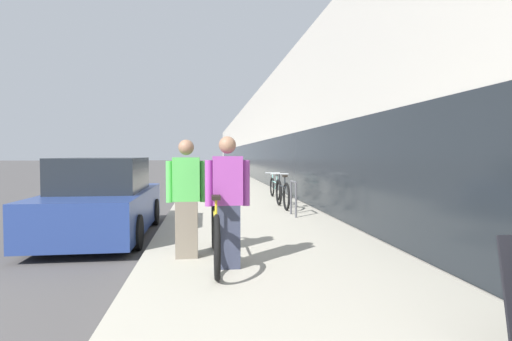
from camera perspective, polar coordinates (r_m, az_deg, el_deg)
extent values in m
cube|color=#A39E8E|center=(24.49, -4.94, -1.34)|extent=(3.88, 70.00, 0.14)
cube|color=#BCB7AD|center=(33.41, 6.56, 4.02)|extent=(10.00, 70.00, 5.26)
cube|color=#1E2328|center=(32.57, -1.96, 1.65)|extent=(0.10, 63.00, 2.20)
torus|color=black|center=(6.37, -6.05, -7.58)|extent=(0.06, 0.78, 0.78)
torus|color=black|center=(4.80, -5.61, -10.86)|extent=(0.06, 0.78, 0.78)
cylinder|color=yellow|center=(5.54, -5.87, -6.59)|extent=(0.04, 1.36, 0.04)
cylinder|color=yellow|center=(5.25, -5.78, -8.33)|extent=(0.04, 0.81, 0.36)
cylinder|color=yellow|center=(5.01, -5.73, -5.68)|extent=(0.03, 0.03, 0.32)
cube|color=black|center=(4.99, -5.74, -3.85)|extent=(0.11, 0.22, 0.05)
cylinder|color=yellow|center=(6.19, -6.04, -4.08)|extent=(0.03, 0.03, 0.34)
cylinder|color=silver|center=(6.17, -6.04, -2.51)|extent=(0.52, 0.03, 0.03)
cube|color=#33384C|center=(5.30, -4.07, -9.33)|extent=(0.32, 0.23, 0.83)
cube|color=#933D93|center=(5.21, -4.09, -1.44)|extent=(0.39, 0.23, 0.63)
cylinder|color=#933D93|center=(5.20, -6.77, -1.82)|extent=(0.10, 0.10, 0.60)
cylinder|color=#933D93|center=(5.23, -1.43, -1.78)|extent=(0.10, 0.10, 0.60)
sphere|color=#936B51|center=(5.20, -4.11, 3.66)|extent=(0.23, 0.23, 0.23)
cube|color=#756B5B|center=(5.88, -9.87, -8.25)|extent=(0.31, 0.23, 0.82)
cube|color=#4CB74C|center=(5.80, -9.92, -1.24)|extent=(0.38, 0.23, 0.62)
cylinder|color=#4CB74C|center=(5.81, -12.27, -1.57)|extent=(0.10, 0.10, 0.59)
cylinder|color=#4CB74C|center=(5.79, -7.55, -1.55)|extent=(0.10, 0.10, 0.59)
sphere|color=#936B51|center=(5.79, -9.95, 3.28)|extent=(0.22, 0.22, 0.22)
cylinder|color=#4C4C51|center=(9.43, 5.74, -4.24)|extent=(0.05, 0.05, 0.82)
cylinder|color=#4C4C51|center=(9.96, 5.02, -3.88)|extent=(0.05, 0.05, 0.82)
cylinder|color=#4C4C51|center=(9.66, 5.38, -1.64)|extent=(0.05, 0.55, 0.05)
torus|color=black|center=(11.64, 3.28, -3.17)|extent=(0.06, 0.74, 0.74)
torus|color=black|center=(10.59, 4.35, -3.72)|extent=(0.06, 0.74, 0.74)
cylinder|color=black|center=(11.09, 3.79, -2.28)|extent=(0.04, 0.92, 0.04)
cylinder|color=black|center=(10.89, 4.01, -2.92)|extent=(0.04, 0.56, 0.34)
cylinder|color=black|center=(10.74, 4.15, -1.61)|extent=(0.03, 0.03, 0.31)
cube|color=black|center=(10.73, 4.15, -0.79)|extent=(0.11, 0.22, 0.05)
cylinder|color=black|center=(11.53, 3.36, -1.30)|extent=(0.03, 0.03, 0.32)
cylinder|color=silver|center=(11.52, 3.36, -0.49)|extent=(0.52, 0.03, 0.03)
torus|color=black|center=(14.11, 2.32, -2.35)|extent=(0.06, 0.68, 0.68)
torus|color=black|center=(12.99, 3.17, -2.75)|extent=(0.06, 0.68, 0.68)
cylinder|color=#7AD1C6|center=(13.54, 2.73, -1.68)|extent=(0.04, 0.97, 0.04)
cylinder|color=#7AD1C6|center=(13.32, 2.90, -2.16)|extent=(0.04, 0.59, 0.31)
cylinder|color=#7AD1C6|center=(13.17, 3.01, -1.18)|extent=(0.03, 0.03, 0.28)
cube|color=black|center=(13.16, 3.01, -0.57)|extent=(0.11, 0.22, 0.05)
cylinder|color=#7AD1C6|center=(14.00, 2.39, -0.94)|extent=(0.03, 0.03, 0.30)
cylinder|color=silver|center=(13.99, 2.39, -0.33)|extent=(0.52, 0.03, 0.03)
cube|color=navy|center=(8.43, -21.06, -5.30)|extent=(1.76, 4.03, 0.75)
cube|color=#1E2328|center=(8.37, -21.13, -0.53)|extent=(1.51, 2.02, 0.65)
cylinder|color=black|center=(9.83, -23.99, -5.61)|extent=(0.22, 0.60, 0.60)
cylinder|color=black|center=(9.49, -14.50, -5.76)|extent=(0.22, 0.60, 0.60)
cylinder|color=black|center=(7.57, -29.30, -8.02)|extent=(0.22, 0.60, 0.60)
cylinder|color=black|center=(7.13, -16.95, -8.46)|extent=(0.22, 0.60, 0.60)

